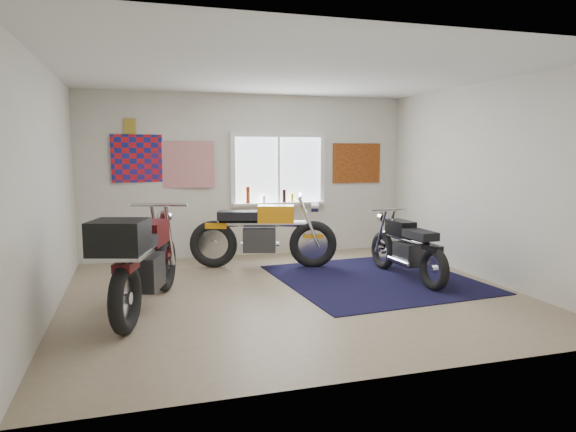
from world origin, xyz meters
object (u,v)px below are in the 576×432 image
object	(u,v)px
black_chrome_bike	(407,250)
maroon_tourer	(142,261)
navy_rug	(375,279)
yellow_triumph	(263,235)

from	to	relation	value
black_chrome_bike	maroon_tourer	distance (m)	3.58
navy_rug	yellow_triumph	xyz separation A→B (m)	(-1.31, 1.16, 0.49)
black_chrome_bike	yellow_triumph	bearing A→B (deg)	50.65
yellow_triumph	black_chrome_bike	size ratio (longest dim) A/B	1.19
yellow_triumph	black_chrome_bike	bearing A→B (deg)	-19.40
yellow_triumph	maroon_tourer	size ratio (longest dim) A/B	0.98
black_chrome_bike	maroon_tourer	bearing A→B (deg)	95.75
navy_rug	black_chrome_bike	bearing A→B (deg)	-13.09
yellow_triumph	black_chrome_bike	world-z (taller)	yellow_triumph
black_chrome_bike	maroon_tourer	world-z (taller)	maroon_tourer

